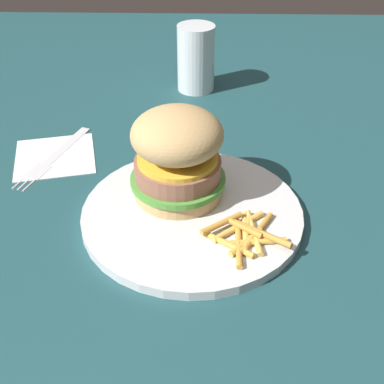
# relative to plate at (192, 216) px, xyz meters

# --- Properties ---
(ground_plane) EXTENTS (1.60, 1.60, 0.00)m
(ground_plane) POSITION_rel_plate_xyz_m (-0.02, -0.00, -0.01)
(ground_plane) COLOR #1E474C
(plate) EXTENTS (0.26, 0.26, 0.01)m
(plate) POSITION_rel_plate_xyz_m (0.00, 0.00, 0.00)
(plate) COLOR silver
(plate) RESTS_ON ground_plane
(sandwich) EXTENTS (0.12, 0.12, 0.11)m
(sandwich) POSITION_rel_plate_xyz_m (0.02, -0.04, 0.06)
(sandwich) COLOR tan
(sandwich) RESTS_ON plate
(fries_pile) EXTENTS (0.10, 0.09, 0.01)m
(fries_pile) POSITION_rel_plate_xyz_m (-0.06, 0.04, 0.01)
(fries_pile) COLOR gold
(fries_pile) RESTS_ON plate
(napkin) EXTENTS (0.13, 0.13, 0.00)m
(napkin) POSITION_rel_plate_xyz_m (0.20, -0.14, -0.01)
(napkin) COLOR white
(napkin) RESTS_ON ground_plane
(fork) EXTENTS (0.07, 0.17, 0.00)m
(fork) POSITION_rel_plate_xyz_m (0.20, -0.14, -0.00)
(fork) COLOR silver
(fork) RESTS_ON napkin
(drink_glass) EXTENTS (0.06, 0.06, 0.11)m
(drink_glass) POSITION_rel_plate_xyz_m (0.00, -0.37, 0.05)
(drink_glass) COLOR silver
(drink_glass) RESTS_ON ground_plane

